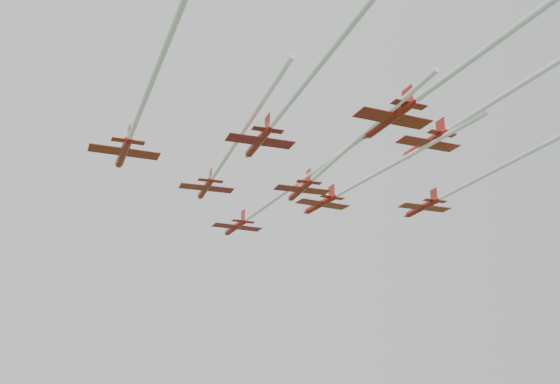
{
  "coord_description": "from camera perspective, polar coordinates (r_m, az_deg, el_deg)",
  "views": [
    {
      "loc": [
        -14.41,
        -97.67,
        24.29
      ],
      "look_at": [
        -5.07,
        -5.93,
        55.42
      ],
      "focal_mm": 40.0,
      "sensor_mm": 36.0,
      "label": 1
    }
  ],
  "objects": [
    {
      "name": "jet_row3_right",
      "position": [
        90.27,
        18.05,
        1.38
      ],
      "size": [
        17.44,
        58.52,
        2.53
      ],
      "rotation": [
        0.0,
        0.0,
        0.24
      ],
      "color": "#A31C17"
    },
    {
      "name": "jet_row3_left",
      "position": [
        67.73,
        -11.97,
        9.03
      ],
      "size": [
        21.38,
        66.32,
        2.72
      ],
      "rotation": [
        0.0,
        0.0,
        0.27
      ],
      "color": "#A31C17"
    },
    {
      "name": "jet_row4_left",
      "position": [
        61.87,
        2.12,
        9.66
      ],
      "size": [
        16.22,
        55.68,
        2.43
      ],
      "rotation": [
        0.0,
        0.0,
        0.23
      ],
      "color": "#A31C17"
    },
    {
      "name": "jet_row3_mid",
      "position": [
        84.11,
        3.99,
        2.05
      ],
      "size": [
        12.49,
        41.86,
        2.44
      ],
      "rotation": [
        0.0,
        0.0,
        0.22
      ],
      "color": "#A31C17"
    },
    {
      "name": "jet_row2_left",
      "position": [
        90.26,
        -5.45,
        2.42
      ],
      "size": [
        13.57,
        47.19,
        2.56
      ],
      "rotation": [
        0.0,
        0.0,
        0.22
      ],
      "color": "#A31C17"
    },
    {
      "name": "jet_trail_solo",
      "position": [
        62.2,
        15.44,
        10.38
      ],
      "size": [
        17.43,
        47.45,
        2.63
      ],
      "rotation": [
        0.0,
        0.0,
        0.3
      ],
      "color": "#A31C17"
    },
    {
      "name": "jet_row4_right",
      "position": [
        75.03,
        19.75,
        8.3
      ],
      "size": [
        19.83,
        57.66,
        2.61
      ],
      "rotation": [
        0.0,
        0.0,
        0.29
      ],
      "color": "#A31C17"
    },
    {
      "name": "jet_row2_right",
      "position": [
        99.54,
        6.33,
        0.33
      ],
      "size": [
        18.46,
        43.67,
        2.77
      ],
      "rotation": [
        0.0,
        0.0,
        0.35
      ],
      "color": "#A31C17"
    },
    {
      "name": "jet_lead",
      "position": [
        105.39,
        -1.86,
        -1.65
      ],
      "size": [
        19.33,
        50.5,
        2.75
      ],
      "rotation": [
        0.0,
        0.0,
        0.32
      ],
      "color": "#A31C17"
    }
  ]
}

